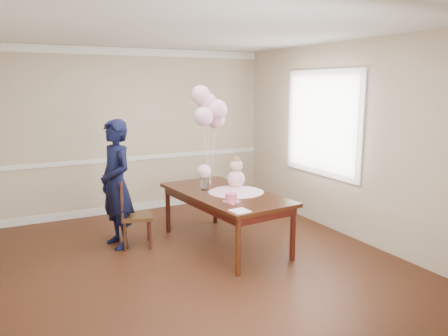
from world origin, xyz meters
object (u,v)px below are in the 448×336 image
birthday_cake (231,197)px  woman (116,184)px  dining_table_top (225,194)px  dining_chair_seat (136,216)px

birthday_cake → woman: 1.55m
birthday_cake → dining_table_top: bearing=72.0°
dining_chair_seat → dining_table_top: bearing=-13.1°
dining_table_top → woman: 1.42m
dining_table_top → dining_chair_seat: 1.20m
dining_table_top → woman: bearing=148.2°
dining_table_top → birthday_cake: 0.48m
dining_chair_seat → woman: woman is taller
dining_table_top → birthday_cake: bearing=-114.0°
dining_table_top → birthday_cake: size_ratio=13.33×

